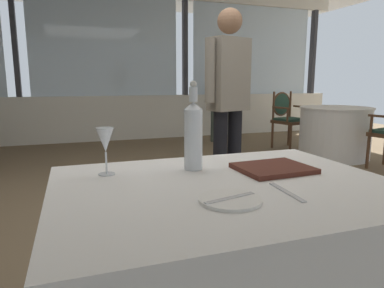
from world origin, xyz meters
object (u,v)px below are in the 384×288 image
object	(u,v)px
menu_book	(273,168)
diner_person_0	(218,90)
side_plate	(230,200)
water_bottle	(193,134)
diner_person_1	(228,94)
wine_glass	(105,141)
dining_chair_1_0	(287,115)

from	to	relation	value
menu_book	diner_person_0	size ratio (longest dim) A/B	0.17
side_plate	diner_person_0	world-z (taller)	diner_person_0
side_plate	water_bottle	xyz separation A→B (m)	(0.02, 0.41, 0.15)
water_bottle	diner_person_1	world-z (taller)	diner_person_1
side_plate	diner_person_1	world-z (taller)	diner_person_1
diner_person_0	wine_glass	bearing A→B (deg)	-137.13
water_bottle	wine_glass	distance (m)	0.36
water_bottle	menu_book	size ratio (longest dim) A/B	1.27
menu_book	diner_person_0	distance (m)	4.96
water_bottle	diner_person_1	xyz separation A→B (m)	(0.88, 1.54, 0.10)
menu_book	diner_person_0	xyz separation A→B (m)	(1.74, 4.64, 0.21)
diner_person_1	diner_person_0	bearing A→B (deg)	-39.55
diner_person_1	menu_book	bearing A→B (deg)	143.17
water_bottle	menu_book	bearing A→B (deg)	-23.34
wine_glass	diner_person_1	bearing A→B (deg)	50.78
side_plate	menu_book	world-z (taller)	menu_book
water_bottle	diner_person_0	distance (m)	4.95
wine_glass	dining_chair_1_0	xyz separation A→B (m)	(3.30, 3.60, -0.32)
diner_person_0	menu_book	bearing A→B (deg)	-129.48
water_bottle	diner_person_0	xyz separation A→B (m)	(2.05, 4.51, 0.07)
menu_book	dining_chair_1_0	world-z (taller)	dining_chair_1_0
menu_book	dining_chair_1_0	size ratio (longest dim) A/B	0.31
wine_glass	diner_person_1	size ratio (longest dim) A/B	0.11
water_bottle	wine_glass	size ratio (longest dim) A/B	1.96
side_plate	diner_person_0	bearing A→B (deg)	67.15
diner_person_0	diner_person_1	world-z (taller)	diner_person_1
side_plate	wine_glass	xyz separation A→B (m)	(-0.33, 0.44, 0.13)
water_bottle	dining_chair_1_0	xyz separation A→B (m)	(2.94, 3.63, -0.34)
dining_chair_1_0	diner_person_0	xyz separation A→B (m)	(-0.89, 0.88, 0.41)
side_plate	wine_glass	distance (m)	0.57
wine_glass	dining_chair_1_0	bearing A→B (deg)	47.52
water_bottle	dining_chair_1_0	world-z (taller)	water_bottle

